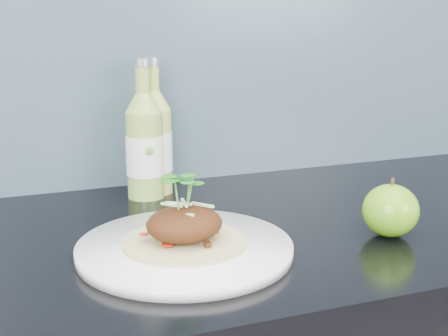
{
  "coord_description": "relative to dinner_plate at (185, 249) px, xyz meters",
  "views": [
    {
      "loc": [
        -0.32,
        0.85,
        1.22
      ],
      "look_at": [
        -0.0,
        1.67,
        1.0
      ],
      "focal_mm": 50.0,
      "sensor_mm": 36.0,
      "label": 1
    }
  ],
  "objects": [
    {
      "name": "cider_bottle_right",
      "position": [
        0.04,
        0.31,
        0.08
      ],
      "size": [
        0.08,
        0.08,
        0.24
      ],
      "rotation": [
        0.0,
        0.0,
        0.22
      ],
      "color": "#B4C652",
      "rests_on": "kitchen_counter"
    },
    {
      "name": "green_apple",
      "position": [
        0.3,
        -0.04,
        0.03
      ],
      "size": [
        0.09,
        0.09,
        0.09
      ],
      "rotation": [
        0.0,
        0.0,
        0.03
      ],
      "color": "#34890E",
      "rests_on": "kitchen_counter"
    },
    {
      "name": "pork_taco",
      "position": [
        0.0,
        0.0,
        0.04
      ],
      "size": [
        0.17,
        0.17,
        0.1
      ],
      "color": "tan",
      "rests_on": "dinner_plate"
    },
    {
      "name": "dinner_plate",
      "position": [
        0.0,
        0.0,
        0.0
      ],
      "size": [
        0.31,
        0.31,
        0.02
      ],
      "color": "white",
      "rests_on": "kitchen_counter"
    },
    {
      "name": "cider_bottle_left",
      "position": [
        0.02,
        0.28,
        0.08
      ],
      "size": [
        0.08,
        0.08,
        0.24
      ],
      "rotation": [
        0.0,
        0.0,
        0.34
      ],
      "color": "#89B149",
      "rests_on": "kitchen_counter"
    }
  ]
}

